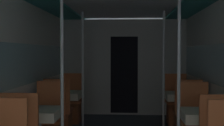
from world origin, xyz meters
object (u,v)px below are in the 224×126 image
(dining_table_left_1, at_px, (38,117))
(support_pole_right_2, at_px, (164,71))
(chair_right_far_2, at_px, (177,109))
(support_pole_left_1, at_px, (62,78))
(chair_left_far_2, at_px, (71,108))
(support_pole_right_1, at_px, (179,79))
(dining_table_right_2, at_px, (181,98))
(dining_table_left_2, at_px, (66,97))
(chair_right_near_2, at_px, (186,120))
(dining_table_right_1, at_px, (204,119))
(support_pole_left_2, at_px, (83,71))
(chair_left_near_2, at_px, (59,119))

(dining_table_left_1, xyz_separation_m, support_pole_right_2, (1.88, 1.82, 0.52))
(dining_table_left_1, xyz_separation_m, chair_right_far_2, (2.21, 2.37, -0.30))
(support_pole_left_1, distance_m, chair_left_far_2, 2.53)
(support_pole_right_1, bearing_deg, support_pole_right_2, 90.00)
(chair_left_far_2, distance_m, dining_table_right_2, 2.30)
(dining_table_right_2, bearing_deg, dining_table_left_2, 180.00)
(chair_left_far_2, height_order, support_pole_right_1, support_pole_right_1)
(dining_table_left_1, xyz_separation_m, support_pole_left_1, (0.33, 0.00, 0.52))
(support_pole_right_1, xyz_separation_m, chair_right_far_2, (0.33, 2.37, -0.82))
(support_pole_right_1, relative_size, chair_right_near_2, 2.20)
(dining_table_right_1, height_order, support_pole_right_1, support_pole_right_1)
(support_pole_left_2, relative_size, dining_table_right_1, 3.16)
(dining_table_left_1, relative_size, chair_left_near_2, 0.70)
(dining_table_left_2, xyz_separation_m, support_pole_right_2, (1.88, -0.00, 0.52))
(chair_left_far_2, bearing_deg, chair_right_far_2, -180.00)
(chair_left_far_2, relative_size, dining_table_right_1, 1.43)
(support_pole_left_1, bearing_deg, dining_table_left_1, 180.00)
(dining_table_left_1, relative_size, dining_table_right_1, 1.00)
(support_pole_right_1, distance_m, dining_table_right_2, 1.92)
(dining_table_left_1, bearing_deg, dining_table_left_2, 90.00)
(chair_left_far_2, distance_m, chair_right_near_2, 2.47)
(chair_left_near_2, relative_size, dining_table_right_1, 1.43)
(support_pole_left_1, height_order, dining_table_right_2, support_pole_left_1)
(chair_left_far_2, height_order, support_pole_left_2, support_pole_left_2)
(dining_table_left_1, xyz_separation_m, support_pole_right_1, (1.88, 0.00, 0.52))
(chair_left_near_2, xyz_separation_m, dining_table_right_1, (2.21, -1.27, 0.30))
(support_pole_left_2, height_order, support_pole_right_1, same)
(chair_right_far_2, bearing_deg, chair_left_near_2, 26.39)
(support_pole_left_1, height_order, chair_right_far_2, support_pole_left_1)
(support_pole_right_2, bearing_deg, support_pole_right_1, -90.00)
(chair_left_far_2, height_order, support_pole_right_2, support_pole_right_2)
(dining_table_left_1, distance_m, chair_left_far_2, 2.39)
(chair_left_near_2, distance_m, chair_right_near_2, 2.21)
(dining_table_left_2, bearing_deg, support_pole_left_1, -79.62)
(support_pole_left_1, bearing_deg, chair_right_far_2, 51.63)
(chair_left_near_2, bearing_deg, support_pole_right_1, -34.17)
(support_pole_left_1, relative_size, support_pole_right_2, 1.00)
(chair_left_near_2, xyz_separation_m, dining_table_right_2, (2.21, 0.55, 0.30))
(chair_left_near_2, height_order, dining_table_right_1, chair_left_near_2)
(dining_table_right_2, distance_m, chair_right_far_2, 0.63)
(support_pole_left_2, bearing_deg, dining_table_left_1, -100.38)
(dining_table_right_1, xyz_separation_m, support_pole_right_2, (-0.33, 1.82, 0.52))
(dining_table_right_1, distance_m, dining_table_right_2, 1.82)
(dining_table_left_1, height_order, dining_table_right_2, same)
(dining_table_right_1, bearing_deg, dining_table_left_2, 140.50)
(support_pole_left_1, xyz_separation_m, chair_left_far_2, (-0.33, 2.37, -0.82))
(support_pole_left_1, distance_m, chair_right_near_2, 2.41)
(support_pole_left_2, xyz_separation_m, chair_right_far_2, (1.88, 0.55, -0.82))
(chair_right_near_2, bearing_deg, dining_table_left_2, 166.07)
(support_pole_left_1, bearing_deg, dining_table_right_1, 0.00)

